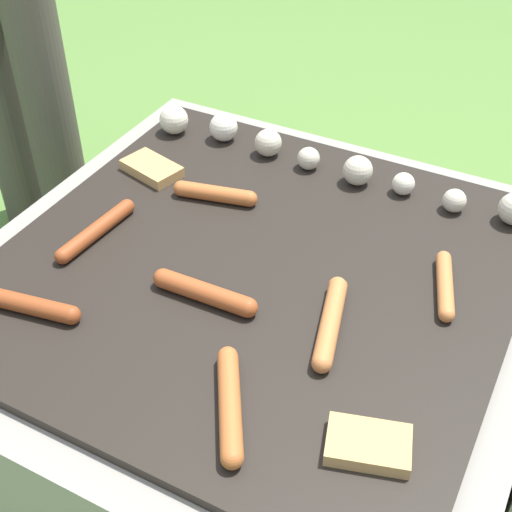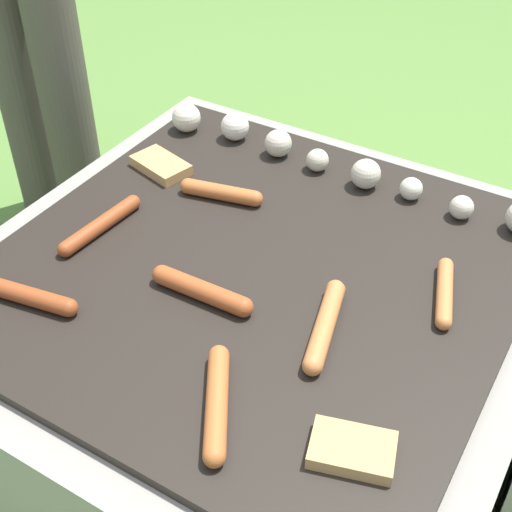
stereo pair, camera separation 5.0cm
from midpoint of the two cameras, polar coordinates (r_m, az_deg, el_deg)
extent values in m
plane|color=#567F38|center=(1.41, -1.04, -12.43)|extent=(14.00, 14.00, 0.00)
cube|color=gray|center=(1.28, -1.13, -7.51)|extent=(0.91, 0.91, 0.36)
cube|color=black|center=(1.15, -1.25, -1.14)|extent=(0.80, 0.80, 0.02)
cylinder|color=#4C473D|center=(1.69, -17.45, 12.73)|extent=(0.12, 0.12, 0.79)
cylinder|color=#B7602D|center=(0.93, -3.69, -11.77)|extent=(0.11, 0.15, 0.03)
sphere|color=#B7602D|center=(0.88, -3.63, -15.86)|extent=(0.03, 0.03, 0.03)
sphere|color=#B7602D|center=(0.98, -3.75, -8.10)|extent=(0.03, 0.03, 0.03)
cylinder|color=#A34C23|center=(1.08, -5.48, -2.96)|extent=(0.15, 0.03, 0.03)
sphere|color=#A34C23|center=(1.05, -2.04, -4.17)|extent=(0.03, 0.03, 0.03)
sphere|color=#A34C23|center=(1.11, -8.73, -1.80)|extent=(0.03, 0.03, 0.03)
cylinder|color=#B7602D|center=(1.28, -4.42, 4.98)|extent=(0.13, 0.06, 0.03)
sphere|color=#B7602D|center=(1.26, -1.66, 4.58)|extent=(0.03, 0.03, 0.03)
sphere|color=#B7602D|center=(1.30, -7.10, 5.37)|extent=(0.03, 0.03, 0.03)
cylinder|color=#C6753D|center=(1.03, 4.59, -5.28)|extent=(0.07, 0.16, 0.03)
sphere|color=#C6753D|center=(1.09, 5.29, -2.33)|extent=(0.03, 0.03, 0.03)
sphere|color=#C6753D|center=(0.98, 3.80, -8.57)|extent=(0.03, 0.03, 0.03)
cylinder|color=#93421E|center=(1.23, -13.81, 1.99)|extent=(0.04, 0.16, 0.03)
sphere|color=#93421E|center=(1.19, -16.40, -0.05)|extent=(0.03, 0.03, 0.03)
sphere|color=#93421E|center=(1.27, -11.40, 3.89)|extent=(0.03, 0.03, 0.03)
cylinder|color=#93421E|center=(1.11, -19.05, -3.72)|extent=(0.15, 0.05, 0.03)
sphere|color=#93421E|center=(1.08, -15.86, -4.60)|extent=(0.03, 0.03, 0.03)
cylinder|color=#C6753D|center=(1.12, 13.65, -2.31)|extent=(0.06, 0.13, 0.02)
sphere|color=#C6753D|center=(1.17, 13.59, -0.21)|extent=(0.02, 0.02, 0.02)
sphere|color=#C6753D|center=(1.07, 13.71, -4.59)|extent=(0.02, 0.02, 0.02)
cube|color=tan|center=(0.90, 7.35, -14.79)|extent=(0.12, 0.09, 0.02)
cube|color=tan|center=(1.37, -9.38, 6.92)|extent=(0.12, 0.09, 0.02)
sphere|color=beige|center=(1.49, -7.57, 10.74)|extent=(0.06, 0.06, 0.06)
sphere|color=silver|center=(1.45, -3.62, 10.24)|extent=(0.06, 0.06, 0.06)
sphere|color=beige|center=(1.40, -0.06, 9.03)|extent=(0.05, 0.05, 0.05)
sphere|color=beige|center=(1.37, 3.17, 7.79)|extent=(0.04, 0.04, 0.04)
sphere|color=beige|center=(1.33, 7.07, 6.79)|extent=(0.06, 0.06, 0.06)
sphere|color=beige|center=(1.31, 10.64, 5.68)|extent=(0.04, 0.04, 0.04)
sphere|color=beige|center=(1.29, 14.52, 4.29)|extent=(0.04, 0.04, 0.04)
camera|label=1|loc=(0.03, -91.27, -1.06)|focal=50.00mm
camera|label=2|loc=(0.03, 88.73, 1.06)|focal=50.00mm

